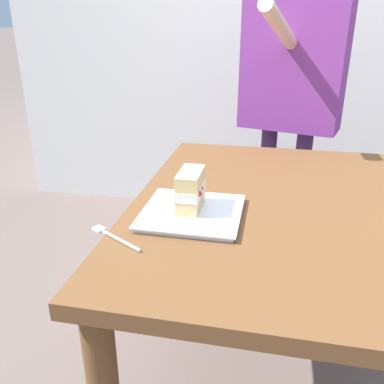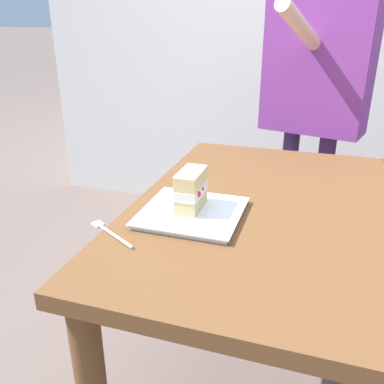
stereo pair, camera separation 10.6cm
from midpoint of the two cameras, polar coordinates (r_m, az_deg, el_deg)
name	(u,v)px [view 2 (the right image)]	position (r m, az deg, el deg)	size (l,w,h in m)	color
patio_table	(313,247)	(1.24, 19.05, -7.36)	(1.10, 1.02, 0.78)	brown
dessert_plate	(192,213)	(1.09, 2.80, -3.02)	(0.26, 0.26, 0.02)	white
cake_slice	(191,190)	(1.08, 2.69, 0.25)	(0.12, 0.07, 0.11)	#E0C17A
dessert_fork	(110,232)	(1.01, -8.51, -5.71)	(0.10, 0.15, 0.01)	silver
diner_person	(317,71)	(1.89, 18.79, 15.74)	(0.60, 0.47, 1.59)	#452855
patio_building	(308,6)	(5.57, 16.50, 23.71)	(5.74, 3.19, 2.84)	silver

